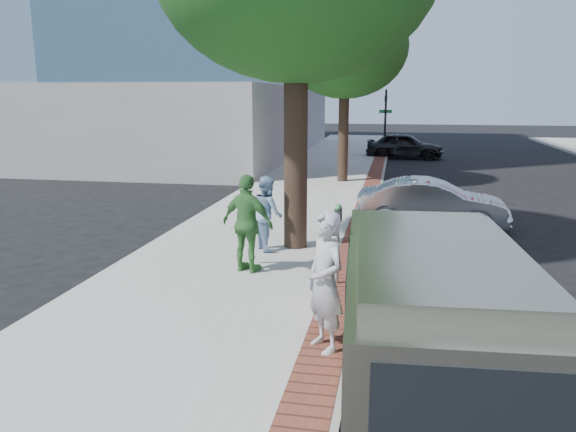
% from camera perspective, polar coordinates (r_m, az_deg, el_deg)
% --- Properties ---
extents(ground, '(120.00, 120.00, 0.00)m').
position_cam_1_polar(ground, '(10.93, 2.10, -6.59)').
color(ground, black).
rests_on(ground, ground).
extents(sidewalk, '(5.00, 60.00, 0.15)m').
position_cam_1_polar(sidewalk, '(18.81, 1.34, 1.66)').
color(sidewalk, '#9E9991').
rests_on(sidewalk, ground).
extents(brick_strip, '(0.60, 60.00, 0.01)m').
position_cam_1_polar(brick_strip, '(18.56, 8.06, 1.65)').
color(brick_strip, brown).
rests_on(brick_strip, sidewalk).
extents(curb, '(0.10, 60.00, 0.15)m').
position_cam_1_polar(curb, '(18.56, 9.13, 1.37)').
color(curb, gray).
rests_on(curb, ground).
extents(office_base, '(18.20, 22.20, 4.00)m').
position_cam_1_polar(office_base, '(35.40, -13.59, 9.44)').
color(office_base, gray).
rests_on(office_base, ground).
extents(signal_near, '(0.70, 0.15, 3.80)m').
position_cam_1_polar(signal_near, '(32.26, 9.86, 9.80)').
color(signal_near, black).
rests_on(signal_near, ground).
extents(tree_far, '(4.80, 4.80, 7.14)m').
position_cam_1_polar(tree_far, '(22.40, 5.83, 16.72)').
color(tree_far, black).
rests_on(tree_far, sidewalk).
extents(parking_meter, '(0.12, 0.32, 1.47)m').
position_cam_1_polar(parking_meter, '(10.05, 5.07, -1.16)').
color(parking_meter, gray).
rests_on(parking_meter, sidewalk).
extents(person_gray, '(0.78, 0.83, 1.90)m').
position_cam_1_polar(person_gray, '(7.48, 3.82, -6.73)').
color(person_gray, '#AEAEB3').
rests_on(person_gray, sidewalk).
extents(person_officer, '(0.96, 1.01, 1.64)m').
position_cam_1_polar(person_officer, '(12.38, -2.13, 0.32)').
color(person_officer, '#85A8CE').
rests_on(person_officer, sidewalk).
extents(person_green, '(1.21, 0.80, 1.90)m').
position_cam_1_polar(person_green, '(10.79, -4.12, -0.79)').
color(person_green, '#42853C').
rests_on(person_green, sidewalk).
extents(sedan_silver, '(4.00, 1.50, 1.30)m').
position_cam_1_polar(sedan_silver, '(15.61, 14.40, 1.24)').
color(sedan_silver, silver).
rests_on(sedan_silver, ground).
extents(bg_car, '(4.35, 1.98, 1.45)m').
position_cam_1_polar(bg_car, '(32.32, 11.78, 7.01)').
color(bg_car, black).
rests_on(bg_car, ground).
extents(van, '(2.29, 5.25, 1.90)m').
position_cam_1_polar(van, '(7.04, 14.26, -8.88)').
color(van, gray).
rests_on(van, ground).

